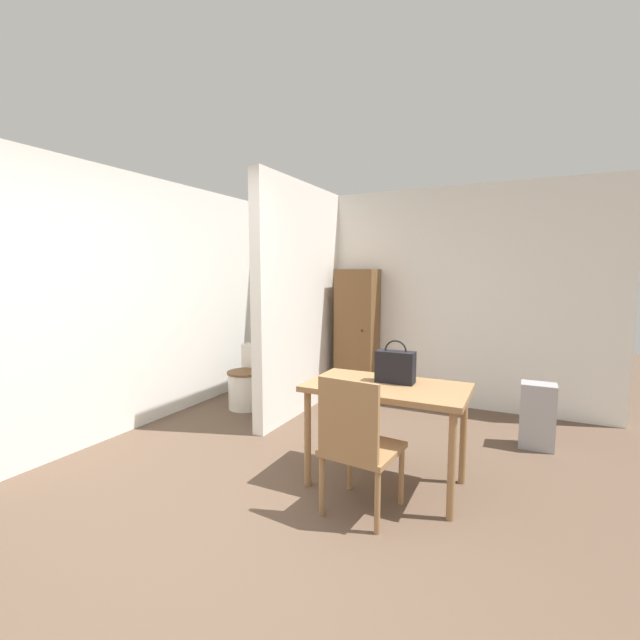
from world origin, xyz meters
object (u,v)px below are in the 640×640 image
(wooden_chair, at_px, (357,442))
(toilet, at_px, (249,382))
(dining_table, at_px, (387,397))
(handbag, at_px, (395,366))
(space_heater, at_px, (537,416))
(wooden_cabinet, at_px, (357,335))

(wooden_chair, relative_size, toilet, 1.31)
(wooden_chair, xyz_separation_m, toilet, (-1.93, 1.54, -0.19))
(dining_table, xyz_separation_m, handbag, (0.04, 0.09, 0.21))
(wooden_chair, relative_size, handbag, 2.90)
(handbag, bearing_deg, dining_table, -112.15)
(wooden_chair, bearing_deg, space_heater, 64.03)
(handbag, bearing_deg, space_heater, 49.52)
(space_heater, bearing_deg, wooden_cabinet, 160.27)
(toilet, xyz_separation_m, wooden_cabinet, (1.00, 0.85, 0.50))
(dining_table, xyz_separation_m, wooden_cabinet, (-0.97, 1.93, 0.14))
(handbag, bearing_deg, wooden_cabinet, 118.62)
(dining_table, height_order, toilet, dining_table)
(dining_table, height_order, wooden_chair, wooden_chair)
(dining_table, distance_m, wooden_cabinet, 2.16)
(dining_table, relative_size, wooden_chair, 1.24)
(wooden_chair, xyz_separation_m, handbag, (0.08, 0.56, 0.38))
(space_heater, bearing_deg, wooden_chair, -121.77)
(wooden_chair, height_order, space_heater, wooden_chair)
(handbag, xyz_separation_m, space_heater, (0.97, 1.13, -0.58))
(handbag, distance_m, space_heater, 1.60)
(handbag, height_order, space_heater, handbag)
(wooden_cabinet, bearing_deg, toilet, -139.61)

